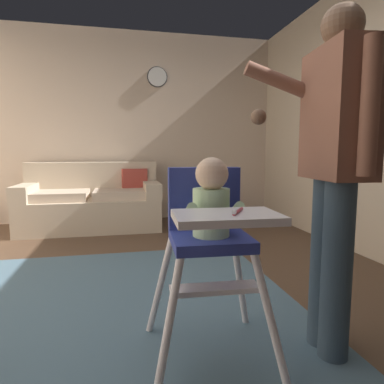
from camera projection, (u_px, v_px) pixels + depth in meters
name	position (u px, v px, depth m)	size (l,w,h in m)	color
ground	(153.00, 306.00, 2.27)	(5.75, 7.24, 0.10)	#503929
wall_far	(133.00, 127.00, 4.88)	(4.95, 0.06, 2.72)	beige
area_rug	(121.00, 307.00, 2.14)	(2.30, 2.37, 0.01)	#496576
couch	(93.00, 203.00, 4.38)	(1.75, 0.86, 0.86)	beige
high_chair	(210.00, 221.00, 1.55)	(0.64, 0.75, 0.98)	white
adult_standing	(334.00, 164.00, 1.57)	(0.51, 0.54, 1.66)	#344859
side_table	(203.00, 200.00, 4.30)	(0.40, 0.40, 0.52)	brown
sippy_cup	(205.00, 185.00, 4.28)	(0.07, 0.07, 0.10)	gold
wall_clock	(157.00, 77.00, 4.82)	(0.29, 0.04, 0.29)	white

